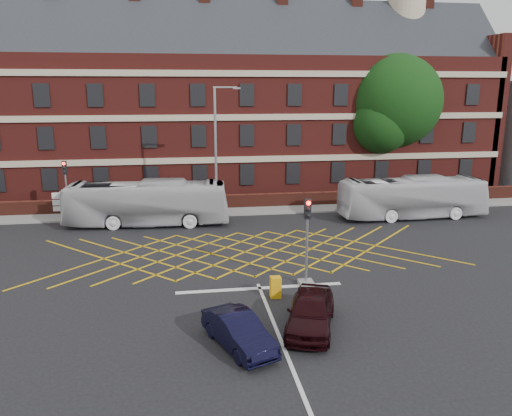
{
  "coord_description": "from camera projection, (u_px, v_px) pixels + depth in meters",
  "views": [
    {
      "loc": [
        -3.5,
        -25.54,
        9.33
      ],
      "look_at": [
        0.58,
        1.5,
        2.75
      ],
      "focal_mm": 35.0,
      "sensor_mm": 36.0,
      "label": 1
    }
  ],
  "objects": [
    {
      "name": "street_lamp",
      "position": [
        217.0,
        177.0,
        35.02
      ],
      "size": [
        2.25,
        1.0,
        9.45
      ],
      "color": "slate",
      "rests_on": "ground"
    },
    {
      "name": "direction_signs",
      "position": [
        61.0,
        203.0,
        35.56
      ],
      "size": [
        1.1,
        0.16,
        2.2
      ],
      "color": "gray",
      "rests_on": "ground"
    },
    {
      "name": "bus_right",
      "position": [
        412.0,
        198.0,
        36.61
      ],
      "size": [
        10.95,
        2.78,
        3.04
      ],
      "primitive_type": "imported",
      "rotation": [
        0.0,
        0.0,
        1.59
      ],
      "color": "silver",
      "rests_on": "ground"
    },
    {
      "name": "bus_left",
      "position": [
        147.0,
        203.0,
        34.63
      ],
      "size": [
        11.41,
        3.41,
        3.13
      ],
      "primitive_type": "imported",
      "rotation": [
        0.0,
        0.0,
        1.5
      ],
      "color": "#BBBBC0",
      "rests_on": "ground"
    },
    {
      "name": "boundary_wall",
      "position": [
        227.0,
        202.0,
        39.61
      ],
      "size": [
        56.0,
        0.5,
        1.1
      ],
      "primitive_type": "cube",
      "color": "#511F15",
      "rests_on": "ground"
    },
    {
      "name": "ground",
      "position": [
        250.0,
        264.0,
        27.24
      ],
      "size": [
        120.0,
        120.0,
        0.0
      ],
      "primitive_type": "plane",
      "color": "black",
      "rests_on": "ground"
    },
    {
      "name": "centre_line",
      "position": [
        288.0,
        359.0,
        17.63
      ],
      "size": [
        0.15,
        14.0,
        0.02
      ],
      "primitive_type": "cube",
      "color": "silver",
      "rests_on": "ground"
    },
    {
      "name": "victorian_building",
      "position": [
        220.0,
        105.0,
        46.6
      ],
      "size": [
        51.0,
        12.17,
        20.4
      ],
      "color": "maroon",
      "rests_on": "ground"
    },
    {
      "name": "stop_line",
      "position": [
        260.0,
        288.0,
        23.88
      ],
      "size": [
        8.0,
        0.3,
        0.02
      ],
      "primitive_type": "cube",
      "color": "silver",
      "rests_on": "ground"
    },
    {
      "name": "deciduous_tree",
      "position": [
        394.0,
        108.0,
        44.03
      ],
      "size": [
        8.24,
        8.17,
        12.32
      ],
      "color": "black",
      "rests_on": "ground"
    },
    {
      "name": "traffic_light_near",
      "position": [
        307.0,
        250.0,
        23.9
      ],
      "size": [
        0.7,
        0.7,
        4.27
      ],
      "color": "slate",
      "rests_on": "ground"
    },
    {
      "name": "box_junction_hatching",
      "position": [
        245.0,
        252.0,
        29.17
      ],
      "size": [
        8.22,
        8.22,
        0.02
      ],
      "primitive_type": "cube",
      "rotation": [
        0.0,
        0.0,
        0.79
      ],
      "color": "#CC990C",
      "rests_on": "ground"
    },
    {
      "name": "far_pavement",
      "position": [
        229.0,
        211.0,
        38.77
      ],
      "size": [
        60.0,
        3.0,
        0.12
      ],
      "primitive_type": "cube",
      "color": "slate",
      "rests_on": "ground"
    },
    {
      "name": "car_navy",
      "position": [
        239.0,
        331.0,
        18.34
      ],
      "size": [
        2.67,
        4.04,
        1.26
      ],
      "primitive_type": "imported",
      "rotation": [
        0.0,
        0.0,
        0.38
      ],
      "color": "black",
      "rests_on": "ground"
    },
    {
      "name": "car_maroon",
      "position": [
        311.0,
        311.0,
        19.73
      ],
      "size": [
        3.12,
        4.69,
        1.48
      ],
      "primitive_type": "imported",
      "rotation": [
        0.0,
        0.0,
        -0.35
      ],
      "color": "black",
      "rests_on": "ground"
    },
    {
      "name": "utility_cabinet",
      "position": [
        276.0,
        287.0,
        22.75
      ],
      "size": [
        0.48,
        0.42,
        0.99
      ],
      "primitive_type": "cube",
      "color": "orange",
      "rests_on": "ground"
    },
    {
      "name": "traffic_light_far",
      "position": [
        67.0,
        196.0,
        36.11
      ],
      "size": [
        0.7,
        0.7,
        4.27
      ],
      "color": "slate",
      "rests_on": "ground"
    }
  ]
}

